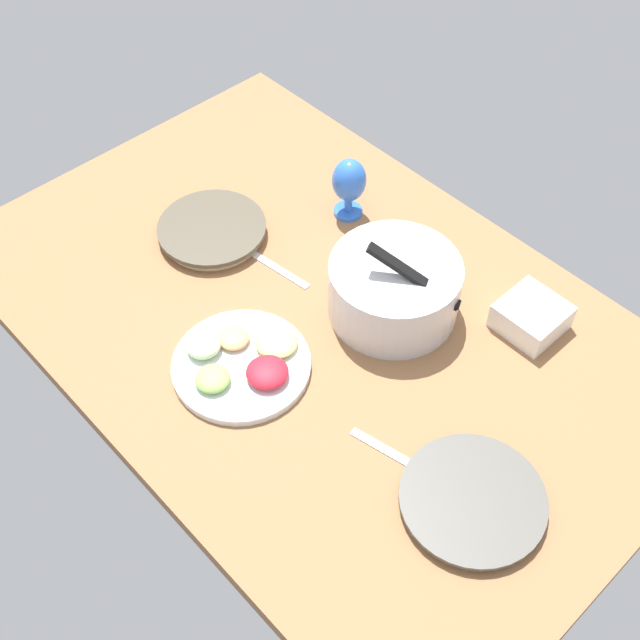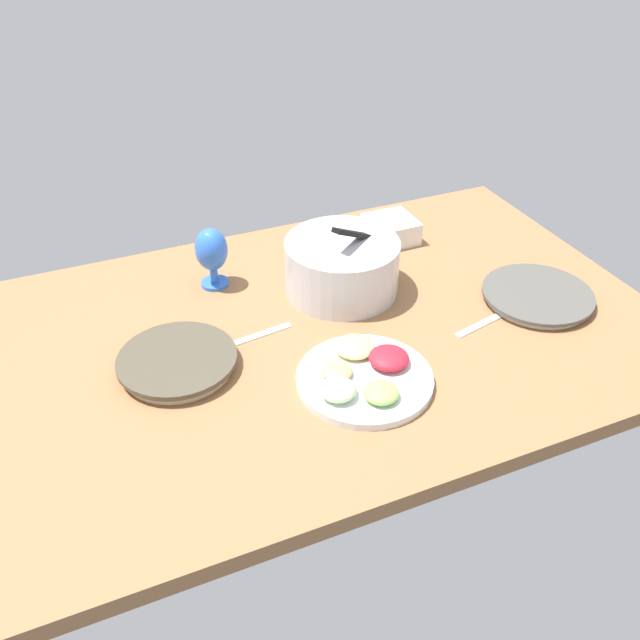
% 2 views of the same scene
% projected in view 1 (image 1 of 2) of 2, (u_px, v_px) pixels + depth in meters
% --- Properties ---
extents(ground_plane, '(1.60, 1.04, 0.04)m').
position_uv_depth(ground_plane, '(316.00, 321.00, 1.85)').
color(ground_plane, '#8C603D').
extents(dinner_plate_left, '(0.26, 0.26, 0.03)m').
position_uv_depth(dinner_plate_left, '(212.00, 230.00, 1.98)').
color(dinner_plate_left, beige).
rests_on(dinner_plate_left, ground_plane).
extents(dinner_plate_right, '(0.28, 0.28, 0.02)m').
position_uv_depth(dinner_plate_right, '(473.00, 500.00, 1.53)').
color(dinner_plate_right, silver).
rests_on(dinner_plate_right, ground_plane).
extents(mixing_bowl, '(0.29, 0.29, 0.21)m').
position_uv_depth(mixing_bowl, '(394.00, 287.00, 1.78)').
color(mixing_bowl, silver).
rests_on(mixing_bowl, ground_plane).
extents(fruit_platter, '(0.29, 0.29, 0.06)m').
position_uv_depth(fruit_platter, '(241.00, 361.00, 1.73)').
color(fruit_platter, silver).
rests_on(fruit_platter, ground_plane).
extents(hurricane_glass_blue, '(0.08, 0.08, 0.16)m').
position_uv_depth(hurricane_glass_blue, '(349.00, 183.00, 1.97)').
color(hurricane_glass_blue, blue).
rests_on(hurricane_glass_blue, ground_plane).
extents(square_bowl_white, '(0.13, 0.13, 0.06)m').
position_uv_depth(square_bowl_white, '(532.00, 316.00, 1.78)').
color(square_bowl_white, white).
rests_on(square_bowl_white, ground_plane).
extents(fork_by_left_plate, '(0.18, 0.04, 0.01)m').
position_uv_depth(fork_by_left_plate, '(278.00, 269.00, 1.92)').
color(fork_by_left_plate, silver).
rests_on(fork_by_left_plate, ground_plane).
extents(fork_by_right_plate, '(0.18, 0.06, 0.01)m').
position_uv_depth(fork_by_right_plate, '(391.00, 453.00, 1.60)').
color(fork_by_right_plate, silver).
rests_on(fork_by_right_plate, ground_plane).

